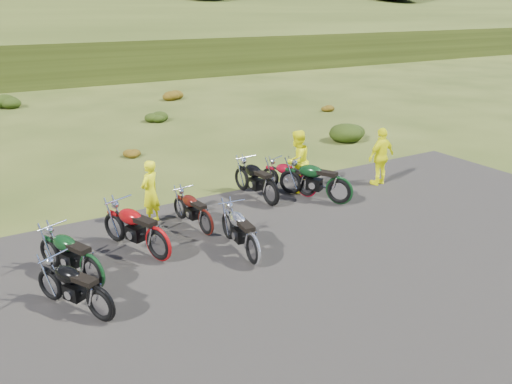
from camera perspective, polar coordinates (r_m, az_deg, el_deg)
ground at (r=11.45m, az=1.56°, el=-7.11°), size 300.00×300.00×0.00m
gravel_pad at (r=10.04m, az=7.72°, el=-11.63°), size 20.00×12.00×0.04m
hill_slope at (r=59.08m, az=-25.78°, el=13.46°), size 300.00×45.97×9.37m
shrub_3 at (r=30.94m, az=-26.49°, el=9.43°), size 1.56×1.56×0.92m
shrub_4 at (r=19.17m, az=-14.21°, el=4.53°), size 0.77×0.77×0.45m
shrub_5 at (r=24.91m, az=-11.40°, el=8.57°), size 1.03×1.03×0.61m
shrub_6 at (r=30.77m, az=-9.63°, el=11.07°), size 1.30×1.30×0.77m
shrub_7 at (r=21.38m, az=10.53°, el=7.10°), size 1.56×1.56×0.92m
shrub_8 at (r=27.24m, az=7.91°, el=9.61°), size 0.77×0.77×0.45m
motorcycle_0 at (r=9.62m, az=-17.10°, el=-14.03°), size 1.55×2.06×1.04m
motorcycle_1 at (r=11.34m, az=-10.94°, el=-7.81°), size 1.55×2.38×1.19m
motorcycle_2 at (r=10.66m, az=-17.95°, el=-10.49°), size 1.50×2.20×1.10m
motorcycle_3 at (r=10.99m, az=-0.36°, el=-8.38°), size 0.87×2.13×1.09m
motorcycle_4 at (r=12.38m, az=-5.68°, el=-4.99°), size 0.86×1.92×0.97m
motorcycle_5 at (r=14.06m, az=1.66°, el=-1.66°), size 0.89×2.26×1.16m
motorcycle_6 at (r=14.78m, az=5.76°, el=-0.63°), size 1.36×2.05×1.02m
motorcycle_7 at (r=14.35m, az=9.40°, el=-1.47°), size 1.78×2.39×1.21m
person_middle at (r=12.97m, az=-12.00°, el=-0.13°), size 0.73×0.67×1.67m
person_right_a at (r=14.90m, az=4.68°, el=3.40°), size 1.09×0.96×1.88m
person_right_b at (r=15.95m, az=14.09°, el=3.87°), size 1.10×0.55×1.80m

